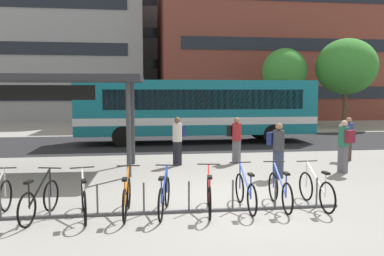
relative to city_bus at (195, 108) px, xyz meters
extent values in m
plane|color=gray|center=(-0.59, -10.89, -1.78)|extent=(200.00, 200.00, 0.00)
cube|color=#232326|center=(-0.59, 0.00, -1.77)|extent=(80.00, 7.20, 0.01)
cube|color=#0F6070|center=(0.06, 0.00, 0.07)|extent=(12.00, 2.56, 2.70)
cube|color=silver|center=(0.06, 0.00, -0.58)|extent=(12.02, 2.58, 0.36)
cube|color=black|center=(-5.39, 0.01, 1.20)|extent=(1.00, 2.30, 0.40)
cube|color=black|center=(-5.92, 0.01, 0.34)|extent=(0.08, 2.19, 1.40)
cube|color=black|center=(0.36, -1.25, 0.48)|extent=(9.84, 0.07, 0.97)
cube|color=black|center=(0.36, 1.24, 0.48)|extent=(9.84, 0.07, 0.97)
cylinder|color=black|center=(-3.66, -1.15, -1.28)|extent=(1.00, 0.30, 1.00)
cylinder|color=black|center=(-3.66, 1.16, -1.28)|extent=(1.00, 0.30, 1.00)
cylinder|color=black|center=(3.78, -1.16, -1.28)|extent=(1.00, 0.30, 1.00)
cylinder|color=black|center=(3.78, 1.15, -1.28)|extent=(1.00, 0.30, 1.00)
cube|color=#47474C|center=(-2.22, -11.39, -1.75)|extent=(7.85, 0.13, 0.06)
cylinder|color=#47474C|center=(-5.66, -11.37, -1.43)|extent=(0.04, 0.04, 0.70)
cylinder|color=#47474C|center=(-4.68, -11.38, -1.43)|extent=(0.04, 0.04, 0.70)
cylinder|color=#47474C|center=(-3.70, -11.38, -1.43)|extent=(0.04, 0.04, 0.70)
cylinder|color=#47474C|center=(-2.71, -11.39, -1.43)|extent=(0.04, 0.04, 0.70)
cylinder|color=#47474C|center=(-1.73, -11.40, -1.43)|extent=(0.04, 0.04, 0.70)
cylinder|color=#47474C|center=(-0.75, -11.40, -1.43)|extent=(0.04, 0.04, 0.70)
cylinder|color=#47474C|center=(0.23, -11.41, -1.43)|extent=(0.04, 0.04, 0.70)
cylinder|color=#47474C|center=(1.21, -11.42, -1.43)|extent=(0.04, 0.04, 0.70)
torus|color=black|center=(-5.75, -10.77, -1.42)|extent=(0.06, 0.70, 0.70)
cylinder|color=#B7BABF|center=(-5.75, -10.79, -1.11)|extent=(0.03, 0.03, 0.65)
cylinder|color=black|center=(-5.75, -10.79, -0.80)|extent=(0.52, 0.04, 0.03)
torus|color=black|center=(-4.75, -10.90, -1.42)|extent=(0.20, 0.70, 0.70)
torus|color=black|center=(-4.98, -11.89, -1.42)|extent=(0.20, 0.70, 0.70)
cube|color=black|center=(-4.86, -11.38, -1.11)|extent=(0.24, 0.90, 0.58)
cylinder|color=black|center=(-4.96, -11.80, -1.16)|extent=(0.04, 0.04, 0.55)
cube|color=black|center=(-4.96, -11.80, -0.90)|extent=(0.15, 0.24, 0.05)
cylinder|color=black|center=(-4.76, -10.92, -1.11)|extent=(0.04, 0.04, 0.65)
cylinder|color=black|center=(-4.76, -10.92, -0.80)|extent=(0.51, 0.14, 0.03)
torus|color=black|center=(-4.06, -10.95, -1.42)|extent=(0.17, 0.70, 0.70)
torus|color=black|center=(-3.87, -11.95, -1.42)|extent=(0.17, 0.70, 0.70)
cube|color=silver|center=(-3.97, -11.43, -1.11)|extent=(0.20, 0.91, 0.58)
cylinder|color=silver|center=(-3.89, -11.85, -1.16)|extent=(0.04, 0.04, 0.55)
cube|color=black|center=(-3.89, -11.85, -0.90)|extent=(0.14, 0.23, 0.05)
cylinder|color=silver|center=(-4.06, -10.97, -1.11)|extent=(0.04, 0.04, 0.65)
cylinder|color=black|center=(-4.06, -10.97, -0.80)|extent=(0.52, 0.12, 0.03)
torus|color=black|center=(-3.05, -10.88, -1.42)|extent=(0.08, 0.71, 0.70)
torus|color=black|center=(-3.10, -11.90, -1.42)|extent=(0.08, 0.71, 0.70)
cube|color=orange|center=(-3.08, -11.37, -1.11)|extent=(0.08, 0.92, 0.58)
cylinder|color=orange|center=(-3.10, -11.80, -1.16)|extent=(0.03, 0.03, 0.55)
cube|color=black|center=(-3.10, -11.80, -0.90)|extent=(0.11, 0.22, 0.05)
cylinder|color=orange|center=(-3.05, -10.90, -1.11)|extent=(0.03, 0.03, 0.65)
cylinder|color=black|center=(-3.05, -10.90, -0.80)|extent=(0.52, 0.05, 0.03)
torus|color=black|center=(-2.18, -10.91, -1.42)|extent=(0.18, 0.70, 0.70)
torus|color=black|center=(-2.37, -11.92, -1.42)|extent=(0.18, 0.70, 0.70)
cube|color=#1E3DB2|center=(-2.27, -11.40, -1.11)|extent=(0.21, 0.91, 0.58)
cylinder|color=#1E3DB2|center=(-2.35, -11.82, -1.16)|extent=(0.04, 0.04, 0.55)
cube|color=black|center=(-2.35, -11.82, -0.90)|extent=(0.14, 0.24, 0.05)
cylinder|color=#1E3DB2|center=(-2.18, -10.93, -1.11)|extent=(0.04, 0.04, 0.65)
cylinder|color=black|center=(-2.18, -10.93, -0.80)|extent=(0.52, 0.13, 0.03)
torus|color=black|center=(-1.22, -10.92, -1.42)|extent=(0.14, 0.70, 0.70)
torus|color=black|center=(-1.36, -11.93, -1.42)|extent=(0.14, 0.70, 0.70)
cube|color=red|center=(-1.29, -11.41, -1.11)|extent=(0.16, 0.92, 0.58)
cylinder|color=red|center=(-1.35, -11.84, -1.16)|extent=(0.03, 0.03, 0.55)
cube|color=black|center=(-1.35, -11.84, -0.90)|extent=(0.13, 0.23, 0.05)
cylinder|color=red|center=(-1.22, -10.94, -1.11)|extent=(0.04, 0.04, 0.65)
cylinder|color=black|center=(-1.22, -10.94, -0.80)|extent=(0.52, 0.10, 0.03)
torus|color=black|center=(-0.44, -10.79, -1.42)|extent=(0.05, 0.70, 0.70)
torus|color=black|center=(-0.43, -11.81, -1.42)|extent=(0.05, 0.70, 0.70)
cube|color=#1E3DB2|center=(-0.43, -11.28, -1.11)|extent=(0.04, 0.92, 0.58)
cylinder|color=#1E3DB2|center=(-0.43, -11.71, -1.16)|extent=(0.03, 0.03, 0.55)
cube|color=black|center=(-0.43, -11.71, -0.90)|extent=(0.10, 0.22, 0.05)
cylinder|color=#1E3DB2|center=(-0.44, -10.81, -1.11)|extent=(0.03, 0.03, 0.65)
cylinder|color=black|center=(-0.44, -10.81, -0.80)|extent=(0.52, 0.03, 0.03)
torus|color=black|center=(0.40, -10.79, -1.42)|extent=(0.07, 0.71, 0.70)
torus|color=black|center=(0.36, -11.81, -1.42)|extent=(0.07, 0.71, 0.70)
cube|color=#1E3DB2|center=(0.38, -11.28, -1.11)|extent=(0.07, 0.92, 0.58)
cylinder|color=#1E3DB2|center=(0.36, -11.71, -1.16)|extent=(0.03, 0.03, 0.55)
cube|color=black|center=(0.36, -11.71, -0.90)|extent=(0.11, 0.22, 0.05)
cylinder|color=#1E3DB2|center=(0.40, -10.81, -1.11)|extent=(0.03, 0.03, 0.65)
cylinder|color=black|center=(0.40, -10.81, -0.80)|extent=(0.52, 0.05, 0.03)
torus|color=black|center=(1.21, -10.84, -1.42)|extent=(0.07, 0.71, 0.70)
torus|color=black|center=(1.24, -11.86, -1.42)|extent=(0.07, 0.71, 0.70)
cube|color=silver|center=(1.23, -11.33, -1.11)|extent=(0.07, 0.92, 0.58)
cylinder|color=silver|center=(1.24, -11.76, -1.16)|extent=(0.03, 0.03, 0.55)
cube|color=black|center=(1.24, -11.76, -0.90)|extent=(0.11, 0.22, 0.05)
cylinder|color=silver|center=(1.21, -10.86, -1.11)|extent=(0.03, 0.03, 0.65)
cylinder|color=black|center=(1.21, -10.86, -0.80)|extent=(0.52, 0.05, 0.03)
cylinder|color=#38383D|center=(-3.15, -7.70, -0.29)|extent=(0.15, 0.15, 2.97)
cylinder|color=#38383D|center=(-3.07, -5.55, -0.29)|extent=(0.15, 0.15, 2.97)
cube|color=#28282D|center=(-5.76, -6.53, 1.29)|extent=(6.21, 3.17, 0.20)
cube|color=black|center=(-5.80, -7.75, 0.84)|extent=(3.39, 0.21, 0.44)
cube|color=#47382D|center=(5.12, -5.89, -1.35)|extent=(0.32, 0.29, 0.84)
cylinder|color=navy|center=(5.12, -5.89, -0.63)|extent=(0.45, 0.45, 0.60)
sphere|color=#936B4C|center=(5.12, -5.89, -0.22)|extent=(0.22, 0.22, 0.22)
cube|color=slate|center=(4.88, -5.78, -0.60)|extent=(0.28, 0.33, 0.40)
cube|color=black|center=(-1.49, -6.07, -1.34)|extent=(0.32, 0.33, 0.87)
cylinder|color=beige|center=(-1.49, -6.07, -0.57)|extent=(0.48, 0.48, 0.65)
sphere|color=brown|center=(-1.49, -6.07, -0.14)|extent=(0.22, 0.22, 0.22)
cube|color=navy|center=(-1.31, -5.88, -0.54)|extent=(0.33, 0.32, 0.40)
cube|color=#565660|center=(0.73, -5.87, -1.36)|extent=(0.33, 0.32, 0.84)
cylinder|color=maroon|center=(0.73, -5.87, -0.61)|extent=(0.48, 0.48, 0.64)
sphere|color=#936B4C|center=(0.73, -5.87, -0.18)|extent=(0.22, 0.22, 0.22)
cube|color=black|center=(0.53, -5.70, -0.58)|extent=(0.32, 0.33, 0.40)
cube|color=#2D3851|center=(1.39, -8.45, -1.35)|extent=(0.32, 0.33, 0.86)
cylinder|color=#333338|center=(1.39, -8.45, -0.61)|extent=(0.48, 0.48, 0.62)
sphere|color=#936B4C|center=(1.39, -8.45, -0.19)|extent=(0.22, 0.22, 0.22)
cube|color=navy|center=(1.23, -8.24, -0.58)|extent=(0.33, 0.31, 0.40)
cube|color=#565660|center=(3.77, -7.95, -1.34)|extent=(0.27, 0.31, 0.87)
cylinder|color=#23664C|center=(3.77, -7.95, -0.59)|extent=(0.43, 0.43, 0.63)
sphere|color=tan|center=(3.77, -7.95, -0.16)|extent=(0.22, 0.22, 0.22)
cube|color=maroon|center=(3.85, -8.20, -0.56)|extent=(0.32, 0.25, 0.40)
cylinder|color=brown|center=(7.82, 7.95, -0.45)|extent=(0.32, 0.32, 2.64)
ellipsoid|color=#388433|center=(7.82, 7.95, 2.33)|extent=(3.29, 3.29, 3.44)
cylinder|color=brown|center=(12.02, 6.73, -0.42)|extent=(0.32, 0.32, 2.72)
ellipsoid|color=#388433|center=(12.02, 6.73, 2.66)|extent=(4.32, 4.32, 4.03)
cube|color=gray|center=(-13.44, 21.91, 6.10)|extent=(21.73, 13.93, 15.75)
cube|color=black|center=(-13.44, 14.92, 0.59)|extent=(19.12, 0.06, 1.10)
cube|color=black|center=(-13.44, 14.92, 4.53)|extent=(19.12, 0.06, 1.10)
cube|color=black|center=(-13.44, 14.92, 8.46)|extent=(19.12, 0.06, 1.10)
cube|color=brown|center=(11.19, 19.40, 6.65)|extent=(24.05, 12.91, 16.86)
cube|color=black|center=(11.19, 12.92, 0.75)|extent=(21.17, 0.06, 1.10)
cube|color=black|center=(11.19, 12.92, 4.97)|extent=(21.17, 0.06, 1.10)
cube|color=gray|center=(0.91, 32.21, 5.59)|extent=(19.62, 11.02, 14.72)
cube|color=black|center=(0.91, 26.67, 0.43)|extent=(17.26, 0.06, 1.10)
cube|color=black|center=(0.91, 26.67, 4.11)|extent=(17.26, 0.06, 1.10)
cube|color=black|center=(0.91, 26.67, 7.80)|extent=(17.26, 0.06, 1.10)
cube|color=black|center=(0.91, 26.67, 11.48)|extent=(17.26, 0.06, 1.10)
camera|label=1|loc=(-2.73, -19.50, 0.88)|focal=35.68mm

